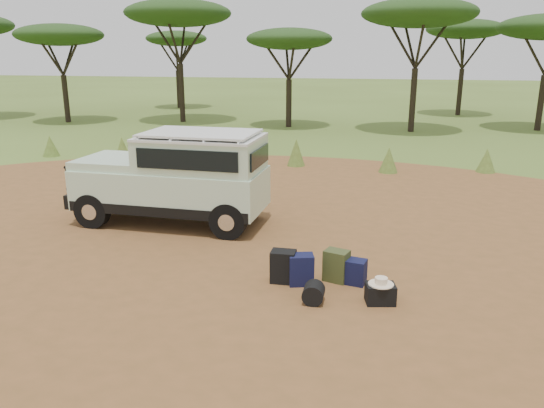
% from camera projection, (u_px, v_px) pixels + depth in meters
% --- Properties ---
extents(ground, '(140.00, 140.00, 0.00)m').
position_uv_depth(ground, '(212.00, 266.00, 9.37)').
color(ground, '#4F6523').
rests_on(ground, ground).
extents(dirt_clearing, '(23.00, 23.00, 0.01)m').
position_uv_depth(dirt_clearing, '(212.00, 266.00, 9.37)').
color(dirt_clearing, brown).
rests_on(dirt_clearing, ground).
extents(grass_fringe, '(36.60, 1.60, 0.90)m').
position_uv_depth(grass_fringe, '(299.00, 155.00, 17.38)').
color(grass_fringe, '#4F6523').
rests_on(grass_fringe, ground).
extents(acacia_treeline, '(46.70, 13.20, 6.26)m').
position_uv_depth(acacia_treeline, '(349.00, 27.00, 26.48)').
color(acacia_treeline, black).
rests_on(acacia_treeline, ground).
extents(safari_vehicle, '(4.28, 1.79, 2.04)m').
position_uv_depth(safari_vehicle, '(177.00, 180.00, 11.46)').
color(safari_vehicle, silver).
rests_on(safari_vehicle, ground).
extents(backpack_black, '(0.40, 0.30, 0.54)m').
position_uv_depth(backpack_black, '(283.00, 267.00, 8.65)').
color(backpack_black, black).
rests_on(backpack_black, ground).
extents(backpack_navy, '(0.45, 0.38, 0.51)m').
position_uv_depth(backpack_navy, '(301.00, 270.00, 8.56)').
color(backpack_navy, '#13183D').
rests_on(backpack_navy, ground).
extents(backpack_olive, '(0.45, 0.38, 0.53)m').
position_uv_depth(backpack_olive, '(336.00, 266.00, 8.69)').
color(backpack_olive, '#3B4721').
rests_on(backpack_olive, ground).
extents(duffel_navy, '(0.42, 0.34, 0.42)m').
position_uv_depth(duffel_navy, '(354.00, 272.00, 8.60)').
color(duffel_navy, '#13183D').
rests_on(duffel_navy, ground).
extents(hard_case, '(0.49, 0.39, 0.31)m').
position_uv_depth(hard_case, '(380.00, 294.00, 7.94)').
color(hard_case, black).
rests_on(hard_case, ground).
extents(stuff_sack, '(0.33, 0.33, 0.32)m').
position_uv_depth(stuff_sack, '(314.00, 293.00, 7.95)').
color(stuff_sack, black).
rests_on(stuff_sack, ground).
extents(safari_hat, '(0.38, 0.38, 0.11)m').
position_uv_depth(safari_hat, '(381.00, 282.00, 7.89)').
color(safari_hat, beige).
rests_on(safari_hat, hard_case).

